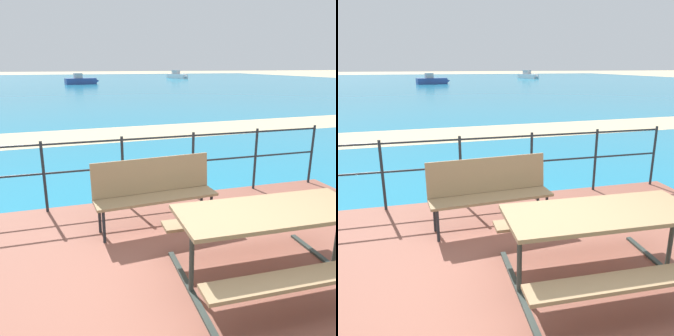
# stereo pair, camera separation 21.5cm
# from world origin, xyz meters

# --- Properties ---
(ground_plane) EXTENTS (240.00, 240.00, 0.00)m
(ground_plane) POSITION_xyz_m (0.00, 0.00, 0.00)
(ground_plane) COLOR tan
(patio_paving) EXTENTS (6.40, 5.20, 0.06)m
(patio_paving) POSITION_xyz_m (0.00, 0.00, 0.03)
(patio_paving) COLOR brown
(patio_paving) RESTS_ON ground
(sea_water) EXTENTS (90.00, 90.00, 0.01)m
(sea_water) POSITION_xyz_m (0.00, 40.00, 0.01)
(sea_water) COLOR teal
(sea_water) RESTS_ON ground
(beach_strip) EXTENTS (54.06, 4.49, 0.01)m
(beach_strip) POSITION_xyz_m (0.00, 8.56, 0.01)
(beach_strip) COLOR tan
(beach_strip) RESTS_ON ground
(picnic_table) EXTENTS (1.94, 1.55, 0.79)m
(picnic_table) POSITION_xyz_m (0.47, -0.03, 0.66)
(picnic_table) COLOR #8C704C
(picnic_table) RESTS_ON patio_paving
(park_bench) EXTENTS (1.68, 0.53, 0.95)m
(park_bench) POSITION_xyz_m (-0.32, 1.54, 0.62)
(park_bench) COLOR #8C704C
(park_bench) RESTS_ON patio_paving
(railing_fence) EXTENTS (5.94, 0.04, 1.10)m
(railing_fence) POSITION_xyz_m (0.00, 2.47, 0.74)
(railing_fence) COLOR #1E2328
(railing_fence) RESTS_ON patio_paving
(boat_near) EXTENTS (4.08, 1.90, 1.27)m
(boat_near) POSITION_xyz_m (0.91, 40.14, 0.43)
(boat_near) COLOR #2D478C
(boat_near) RESTS_ON sea_water
(boat_mid) EXTENTS (2.64, 4.82, 1.32)m
(boat_mid) POSITION_xyz_m (17.53, 54.62, 0.45)
(boat_mid) COLOR silver
(boat_mid) RESTS_ON sea_water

